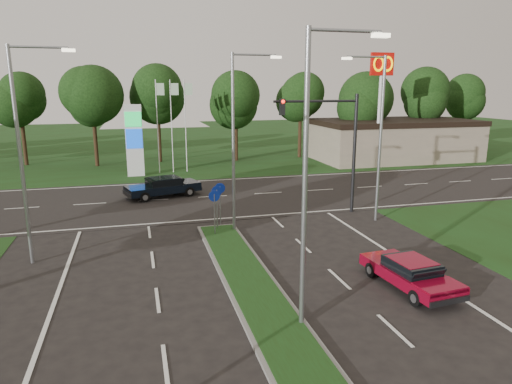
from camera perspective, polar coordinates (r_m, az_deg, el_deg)
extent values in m
cube|color=#1B3411|center=(61.84, -11.19, 5.89)|extent=(160.00, 50.00, 0.02)
cube|color=black|center=(31.40, -7.26, -0.70)|extent=(160.00, 12.00, 0.02)
cube|color=slate|center=(13.21, 5.44, -20.67)|extent=(2.00, 26.00, 0.12)
cube|color=gray|center=(49.89, 16.65, 6.26)|extent=(16.00, 9.00, 4.00)
cylinder|color=gray|center=(13.46, 6.10, 0.61)|extent=(0.16, 0.16, 9.00)
cylinder|color=gray|center=(13.68, 11.13, 19.19)|extent=(2.20, 0.10, 0.10)
cube|color=#FFF2CC|center=(14.17, 15.33, 18.35)|extent=(0.50, 0.22, 0.12)
cylinder|color=gray|center=(22.95, -2.86, 5.79)|extent=(0.16, 0.16, 9.00)
cylinder|color=gray|center=(23.08, -0.20, 16.79)|extent=(2.20, 0.10, 0.10)
cube|color=#FFF2CC|center=(23.37, 2.53, 16.48)|extent=(0.50, 0.22, 0.12)
cylinder|color=gray|center=(20.97, -27.34, 3.67)|extent=(0.16, 0.16, 9.00)
cylinder|color=gray|center=(20.62, -25.56, 16.03)|extent=(2.20, 0.10, 0.10)
cube|color=#FFF2CC|center=(20.46, -22.38, 16.06)|extent=(0.50, 0.22, 0.12)
cylinder|color=gray|center=(25.92, 15.27, 6.17)|extent=(0.16, 0.16, 9.00)
cylinder|color=gray|center=(25.27, 13.63, 16.11)|extent=(2.20, 0.10, 0.10)
cube|color=#FFF2CC|center=(24.77, 11.29, 16.05)|extent=(0.50, 0.22, 0.12)
cylinder|color=black|center=(27.55, 12.17, 4.62)|extent=(0.20, 0.20, 7.00)
cylinder|color=black|center=(26.24, 7.53, 11.19)|extent=(5.00, 0.14, 0.14)
cube|color=black|center=(25.56, 3.28, 10.56)|extent=(0.28, 0.28, 0.90)
sphere|color=#FF190C|center=(25.38, 3.42, 11.22)|extent=(0.20, 0.20, 0.20)
cylinder|color=gray|center=(22.94, -5.19, -2.93)|extent=(0.06, 0.06, 2.20)
cylinder|color=#0C26A5|center=(22.69, -5.24, -0.50)|extent=(0.56, 0.04, 0.56)
cylinder|color=gray|center=(23.94, -4.89, -2.24)|extent=(0.06, 0.06, 2.20)
cylinder|color=#0C26A5|center=(23.70, -4.94, 0.09)|extent=(0.56, 0.04, 0.56)
cylinder|color=gray|center=(24.66, -4.49, -1.79)|extent=(0.06, 0.06, 2.20)
cylinder|color=#0C26A5|center=(24.43, -4.53, 0.48)|extent=(0.56, 0.04, 0.56)
cube|color=silver|center=(39.51, -14.97, 6.19)|extent=(1.40, 0.30, 6.00)
cube|color=#0CA53F|center=(39.17, -15.12, 8.78)|extent=(1.30, 0.08, 1.20)
cube|color=#0C3FBF|center=(39.31, -14.98, 6.45)|extent=(1.30, 0.08, 1.60)
cylinder|color=silver|center=(40.46, -12.20, 7.91)|extent=(0.08, 0.08, 8.00)
cube|color=#B2D8B2|center=(40.34, -11.92, 12.47)|extent=(0.70, 0.02, 1.00)
cylinder|color=silver|center=(40.53, -10.49, 8.00)|extent=(0.08, 0.08, 8.00)
cube|color=#B2D8B2|center=(40.42, -10.18, 12.54)|extent=(0.70, 0.02, 1.00)
cylinder|color=silver|center=(40.64, -8.79, 8.07)|extent=(0.08, 0.08, 8.00)
cube|color=#B2D8B2|center=(40.54, -8.45, 12.60)|extent=(0.70, 0.02, 1.00)
cylinder|color=silver|center=(44.18, 15.13, 9.46)|extent=(0.30, 0.30, 10.00)
cube|color=#BF0C07|center=(44.16, 15.47, 15.16)|extent=(2.20, 0.35, 2.00)
torus|color=#FFC600|center=(43.75, 15.09, 15.21)|extent=(1.06, 0.16, 1.06)
torus|color=#FFC600|center=(44.20, 16.14, 15.12)|extent=(1.06, 0.16, 1.06)
cylinder|color=black|center=(46.72, -10.02, 6.43)|extent=(0.36, 0.36, 4.40)
sphere|color=black|center=(46.45, -10.23, 11.70)|extent=(6.00, 6.00, 6.00)
sphere|color=black|center=(46.27, -9.88, 12.95)|extent=(4.80, 4.80, 4.80)
cube|color=maroon|center=(18.28, 18.62, -9.75)|extent=(2.06, 4.27, 0.42)
cube|color=black|center=(18.07, 18.88, -8.65)|extent=(1.60, 1.94, 0.39)
cube|color=maroon|center=(18.00, 18.92, -8.07)|extent=(1.48, 1.61, 0.04)
cylinder|color=black|center=(18.90, 14.21, -9.42)|extent=(0.24, 0.60, 0.58)
cylinder|color=black|center=(19.76, 17.93, -8.66)|extent=(0.24, 0.60, 0.58)
cylinder|color=black|center=(16.98, 19.32, -12.42)|extent=(0.24, 0.60, 0.58)
cylinder|color=black|center=(17.94, 23.19, -11.36)|extent=(0.24, 0.60, 0.58)
cube|color=black|center=(31.90, -11.57, 0.48)|extent=(5.25, 3.26, 0.50)
cube|color=black|center=(31.84, -11.44, 1.34)|extent=(2.53, 2.22, 0.47)
cube|color=black|center=(31.79, -11.46, 1.75)|extent=(2.13, 2.02, 0.04)
cylinder|color=black|center=(30.64, -13.73, -0.65)|extent=(0.72, 0.40, 0.69)
cylinder|color=black|center=(32.36, -14.70, 0.01)|extent=(0.72, 0.40, 0.69)
cylinder|color=black|center=(31.66, -8.32, 0.02)|extent=(0.72, 0.40, 0.69)
cylinder|color=black|center=(33.33, -9.54, 0.63)|extent=(0.72, 0.40, 0.69)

